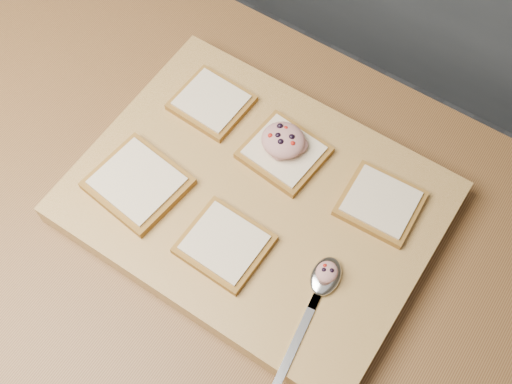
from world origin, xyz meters
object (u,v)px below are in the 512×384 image
cutting_board (256,202)px  spoon (322,285)px  bread_far_center (284,152)px  tuna_salad_dollop (283,140)px

cutting_board → spoon: bearing=-24.1°
bread_far_center → spoon: 0.22m
bread_far_center → tuna_salad_dollop: tuna_salad_dollop is taller
cutting_board → bread_far_center: (-0.00, 0.08, 0.03)m
cutting_board → bread_far_center: 0.09m
cutting_board → tuna_salad_dollop: 0.10m
cutting_board → spoon: (0.15, -0.07, 0.03)m
cutting_board → spoon: size_ratio=2.55×
cutting_board → tuna_salad_dollop: (-0.01, 0.09, 0.05)m
bread_far_center → spoon: size_ratio=0.60×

